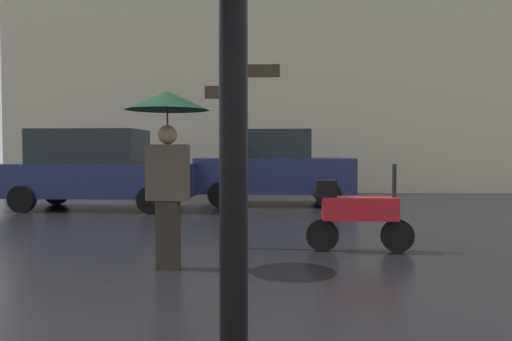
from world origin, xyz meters
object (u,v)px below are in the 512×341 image
Objects in this scene: parked_car_left at (273,167)px; pedestrian_with_umbrella at (167,132)px; parked_car_right at (96,169)px; street_signpost at (241,131)px; parked_scooter at (356,212)px.

pedestrian_with_umbrella is at bearing 92.70° from parked_car_left.
street_signpost is at bearing 142.86° from parked_car_right.
pedestrian_with_umbrella is at bearing -145.80° from parked_scooter.
pedestrian_with_umbrella is 6.78m from parked_car_right.
parked_car_right is 6.16m from street_signpost.
parked_car_left is at bearing 110.87° from parked_scooter.
parked_scooter is at bearing 151.98° from parked_car_right.
parked_car_left is 0.88× the size of parked_car_right.
pedestrian_with_umbrella is at bearing 130.76° from parked_car_right.
parked_car_left is (-1.36, 6.06, 0.43)m from parked_scooter.
street_signpost reaches higher than parked_car_right.
parked_car_right is 1.63× the size of street_signpost.
parked_scooter is 0.37× the size of parked_car_left.
pedestrian_with_umbrella reaches higher than parked_car_left.
parked_car_right is at bearing 130.44° from street_signpost.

